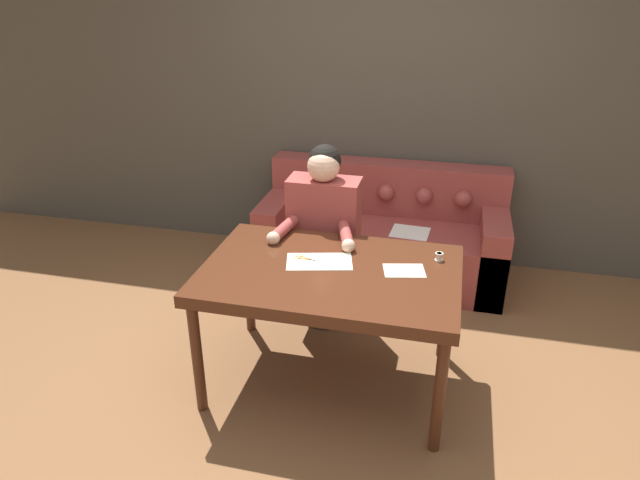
% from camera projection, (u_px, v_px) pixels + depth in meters
% --- Properties ---
extents(ground_plane, '(16.00, 16.00, 0.00)m').
position_uv_depth(ground_plane, '(333.00, 389.00, 3.34)').
color(ground_plane, brown).
extents(wall_back, '(8.00, 0.06, 2.60)m').
position_uv_depth(wall_back, '(386.00, 100.00, 4.43)').
color(wall_back, '#474238').
rests_on(wall_back, ground_plane).
extents(dining_table, '(1.40, 0.92, 0.75)m').
position_uv_depth(dining_table, '(330.00, 281.00, 3.12)').
color(dining_table, '#472314').
rests_on(dining_table, ground_plane).
extents(couch, '(1.87, 0.78, 0.85)m').
position_uv_depth(couch, '(382.00, 237.00, 4.50)').
color(couch, brown).
rests_on(couch, ground_plane).
extents(person, '(0.53, 0.58, 1.26)m').
position_uv_depth(person, '(324.00, 237.00, 3.72)').
color(person, '#33281E').
rests_on(person, ground_plane).
extents(pattern_paper_main, '(0.40, 0.29, 0.00)m').
position_uv_depth(pattern_paper_main, '(319.00, 262.00, 3.17)').
color(pattern_paper_main, beige).
rests_on(pattern_paper_main, dining_table).
extents(pattern_paper_offcut, '(0.25, 0.20, 0.00)m').
position_uv_depth(pattern_paper_offcut, '(404.00, 271.00, 3.07)').
color(pattern_paper_offcut, beige).
rests_on(pattern_paper_offcut, dining_table).
extents(scissors, '(0.24, 0.11, 0.01)m').
position_uv_depth(scissors, '(307.00, 259.00, 3.19)').
color(scissors, silver).
rests_on(scissors, dining_table).
extents(thread_spool, '(0.04, 0.04, 0.05)m').
position_uv_depth(thread_spool, '(439.00, 257.00, 3.17)').
color(thread_spool, beige).
rests_on(thread_spool, dining_table).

